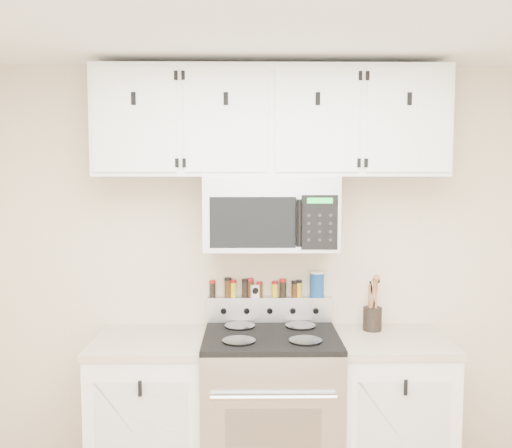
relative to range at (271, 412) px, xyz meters
The scene contains 19 objects.
back_wall 0.83m from the range, 90.00° to the left, with size 3.50×0.01×2.50m, color beige.
range is the anchor object (origin of this frame).
base_cabinet_left 0.69m from the range, behind, with size 0.64×0.62×0.92m.
base_cabinet_right 0.69m from the range, ahead, with size 0.64×0.62×0.92m.
microwave 1.15m from the range, 89.77° to the left, with size 0.76×0.44×0.42m.
upper_cabinets 1.67m from the range, 90.00° to the left, with size 2.00×0.35×0.62m.
utensil_crock 0.82m from the range, 15.65° to the left, with size 0.11×0.11×0.32m.
kitchen_timer 0.72m from the range, 107.34° to the left, with size 0.07×0.06×0.08m, color white.
salt_canister 0.80m from the range, 44.07° to the left, with size 0.09×0.09×0.16m.
spice_jar_0 0.80m from the range, 141.12° to the left, with size 0.04×0.04×0.10m.
spice_jar_1 0.77m from the range, 132.02° to the left, with size 0.04×0.04×0.12m.
spice_jar_2 0.76m from the range, 128.23° to the left, with size 0.04×0.04×0.11m.
spice_jar_3 0.74m from the range, 117.89° to the left, with size 0.04×0.04×0.11m.
spice_jar_4 0.74m from the range, 112.56° to the left, with size 0.04×0.04×0.11m.
spice_jar_5 0.72m from the range, 102.25° to the left, with size 0.04×0.04×0.09m.
spice_jar_6 0.72m from the range, 83.27° to the left, with size 0.04×0.04×0.10m.
spice_jar_7 0.73m from the range, 73.68° to the left, with size 0.04×0.04×0.11m.
spice_jar_8 0.74m from the range, 61.36° to the left, with size 0.04×0.04×0.10m.
spice_jar_9 0.75m from the range, 57.28° to the left, with size 0.04×0.04×0.10m.
Camera 1 is at (-0.12, -1.73, 1.87)m, focal length 40.00 mm.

